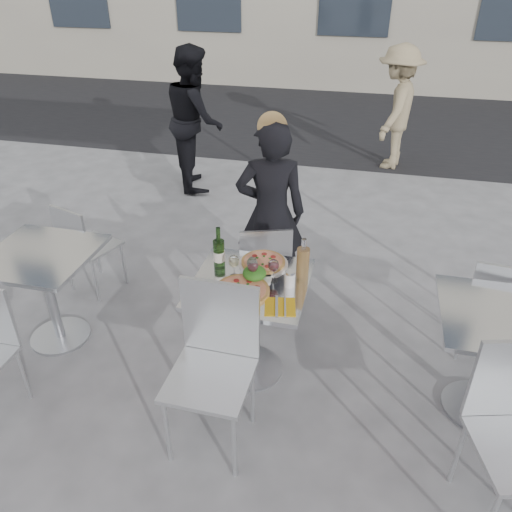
% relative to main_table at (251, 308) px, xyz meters
% --- Properties ---
extents(ground, '(80.00, 80.00, 0.00)m').
position_rel_main_table_xyz_m(ground, '(0.00, 0.00, -0.54)').
color(ground, slate).
extents(street_asphalt, '(24.00, 5.00, 0.00)m').
position_rel_main_table_xyz_m(street_asphalt, '(0.00, 6.50, -0.54)').
color(street_asphalt, black).
rests_on(street_asphalt, ground).
extents(main_table, '(0.72, 0.72, 0.75)m').
position_rel_main_table_xyz_m(main_table, '(0.00, 0.00, 0.00)').
color(main_table, '#B7BABF').
rests_on(main_table, ground).
extents(side_table_left, '(0.72, 0.72, 0.75)m').
position_rel_main_table_xyz_m(side_table_left, '(-1.50, 0.00, 0.00)').
color(side_table_left, '#B7BABF').
rests_on(side_table_left, ground).
extents(side_table_right, '(0.72, 0.72, 0.75)m').
position_rel_main_table_xyz_m(side_table_right, '(1.50, 0.00, 0.00)').
color(side_table_right, '#B7BABF').
rests_on(side_table_right, ground).
extents(chair_far, '(0.49, 0.50, 0.84)m').
position_rel_main_table_xyz_m(chair_far, '(-0.04, 0.61, -0.04)').
color(chair_far, silver).
rests_on(chair_far, ground).
extents(chair_near, '(0.46, 0.48, 1.00)m').
position_rel_main_table_xyz_m(chair_near, '(-0.08, -0.52, 0.05)').
color(chair_near, silver).
rests_on(chair_near, ground).
extents(side_chair_lfar, '(0.48, 0.48, 0.82)m').
position_rel_main_table_xyz_m(side_chair_lfar, '(-1.57, 0.61, -0.05)').
color(side_chair_lfar, silver).
rests_on(side_chair_lfar, ground).
extents(side_chair_rfar, '(0.42, 0.43, 0.84)m').
position_rel_main_table_xyz_m(side_chair_rfar, '(1.58, 0.51, -0.04)').
color(side_chair_rfar, silver).
rests_on(side_chair_rfar, ground).
extents(woman_diner, '(0.62, 0.48, 1.51)m').
position_rel_main_table_xyz_m(woman_diner, '(-0.07, 0.95, 0.22)').
color(woman_diner, black).
rests_on(woman_diner, ground).
extents(pedestrian_a, '(0.92, 1.00, 1.67)m').
position_rel_main_table_xyz_m(pedestrian_a, '(-1.44, 3.06, 0.30)').
color(pedestrian_a, black).
rests_on(pedestrian_a, ground).
extents(pedestrian_b, '(0.79, 1.12, 1.58)m').
position_rel_main_table_xyz_m(pedestrian_b, '(0.89, 4.29, 0.25)').
color(pedestrian_b, '#998662').
rests_on(pedestrian_b, ground).
extents(pizza_near, '(0.34, 0.34, 0.02)m').
position_rel_main_table_xyz_m(pizza_near, '(-0.03, -0.12, 0.22)').
color(pizza_near, tan).
rests_on(pizza_near, main_table).
extents(pizza_far, '(0.33, 0.33, 0.03)m').
position_rel_main_table_xyz_m(pizza_far, '(0.03, 0.21, 0.23)').
color(pizza_far, white).
rests_on(pizza_far, main_table).
extents(salad_plate, '(0.22, 0.22, 0.09)m').
position_rel_main_table_xyz_m(salad_plate, '(0.02, 0.03, 0.25)').
color(salad_plate, white).
rests_on(salad_plate, main_table).
extents(wine_bottle, '(0.07, 0.08, 0.29)m').
position_rel_main_table_xyz_m(wine_bottle, '(-0.24, 0.11, 0.32)').
color(wine_bottle, '#2C5720').
rests_on(wine_bottle, main_table).
extents(carafe, '(0.08, 0.08, 0.29)m').
position_rel_main_table_xyz_m(carafe, '(0.31, 0.11, 0.33)').
color(carafe, tan).
rests_on(carafe, main_table).
extents(sugar_shaker, '(0.06, 0.06, 0.11)m').
position_rel_main_table_xyz_m(sugar_shaker, '(0.25, 0.01, 0.26)').
color(sugar_shaker, white).
rests_on(sugar_shaker, main_table).
extents(wineglass_white_a, '(0.07, 0.07, 0.16)m').
position_rel_main_table_xyz_m(wineglass_white_a, '(-0.11, 0.03, 0.32)').
color(wineglass_white_a, white).
rests_on(wineglass_white_a, main_table).
extents(wineglass_white_b, '(0.07, 0.07, 0.16)m').
position_rel_main_table_xyz_m(wineglass_white_b, '(0.00, 0.04, 0.32)').
color(wineglass_white_b, white).
rests_on(wineglass_white_b, main_table).
extents(wineglass_red_a, '(0.07, 0.07, 0.16)m').
position_rel_main_table_xyz_m(wineglass_red_a, '(0.01, 0.01, 0.32)').
color(wineglass_red_a, white).
rests_on(wineglass_red_a, main_table).
extents(wineglass_red_b, '(0.07, 0.07, 0.16)m').
position_rel_main_table_xyz_m(wineglass_red_b, '(0.14, 0.04, 0.32)').
color(wineglass_red_b, white).
rests_on(wineglass_red_b, main_table).
extents(napkin_left, '(0.19, 0.20, 0.01)m').
position_rel_main_table_xyz_m(napkin_left, '(-0.23, -0.18, 0.21)').
color(napkin_left, gold).
rests_on(napkin_left, main_table).
extents(napkin_right, '(0.21, 0.21, 0.01)m').
position_rel_main_table_xyz_m(napkin_right, '(0.23, -0.21, 0.21)').
color(napkin_right, gold).
rests_on(napkin_right, main_table).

